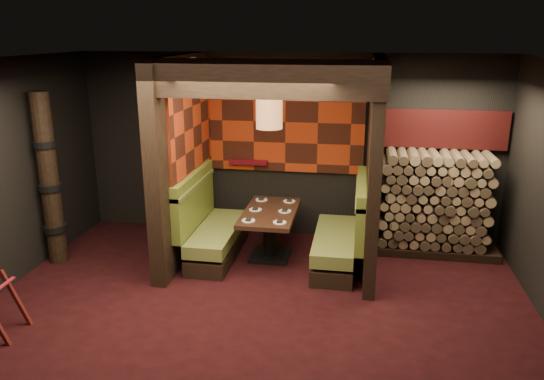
{
  "coord_description": "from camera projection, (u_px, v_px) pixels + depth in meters",
  "views": [
    {
      "loc": [
        1.1,
        -5.26,
        3.15
      ],
      "look_at": [
        0.0,
        1.3,
        1.15
      ],
      "focal_mm": 35.0,
      "sensor_mm": 36.0,
      "label": 1
    }
  ],
  "objects": [
    {
      "name": "tapa_back_panel",
      "position": [
        286.0,
        122.0,
        8.08
      ],
      "size": [
        2.4,
        0.06,
        1.55
      ],
      "primitive_type": "cube",
      "color": "#AF3110",
      "rests_on": "wall_back"
    },
    {
      "name": "floor",
      "position": [
        253.0,
        319.0,
        6.05
      ],
      "size": [
        6.5,
        5.5,
        0.02
      ],
      "primitive_type": "cube",
      "color": "black",
      "rests_on": "ground"
    },
    {
      "name": "header_beam",
      "position": [
        261.0,
        79.0,
        5.95
      ],
      "size": [
        2.85,
        0.18,
        0.44
      ],
      "primitive_type": "cube",
      "color": "black",
      "rests_on": "partition_left"
    },
    {
      "name": "firewood_stack",
      "position": [
        439.0,
        203.0,
        7.69
      ],
      "size": [
        1.73,
        0.7,
        1.5
      ],
      "color": "black",
      "rests_on": "floor"
    },
    {
      "name": "wall_back",
      "position": [
        288.0,
        147.0,
        8.24
      ],
      "size": [
        6.5,
        0.02,
        2.85
      ],
      "primitive_type": "cube",
      "color": "black",
      "rests_on": "ground"
    },
    {
      "name": "bay_front_post",
      "position": [
        380.0,
        162.0,
        7.26
      ],
      "size": [
        0.08,
        0.08,
        2.85
      ],
      "primitive_type": "cube",
      "color": "black",
      "rests_on": "floor"
    },
    {
      "name": "ceiling",
      "position": [
        250.0,
        62.0,
        5.22
      ],
      "size": [
        6.5,
        5.5,
        0.02
      ],
      "primitive_type": "cube",
      "color": "black",
      "rests_on": "ground"
    },
    {
      "name": "lacquer_shelf",
      "position": [
        249.0,
        162.0,
        8.3
      ],
      "size": [
        0.6,
        0.12,
        0.07
      ],
      "primitive_type": "cube",
      "color": "#5E0B16",
      "rests_on": "wall_back"
    },
    {
      "name": "partition_left",
      "position": [
        181.0,
        159.0,
        7.41
      ],
      "size": [
        0.2,
        2.2,
        2.85
      ],
      "primitive_type": "cube",
      "color": "black",
      "rests_on": "floor"
    },
    {
      "name": "mosaic_header",
      "position": [
        442.0,
        129.0,
        7.7
      ],
      "size": [
        1.83,
        0.1,
        0.56
      ],
      "primitive_type": "cube",
      "color": "maroon",
      "rests_on": "wall_back"
    },
    {
      "name": "wall_front",
      "position": [
        154.0,
        345.0,
        3.03
      ],
      "size": [
        6.5,
        0.02,
        2.85
      ],
      "primitive_type": "cube",
      "color": "black",
      "rests_on": "ground"
    },
    {
      "name": "booth_bench_right",
      "position": [
        342.0,
        238.0,
        7.34
      ],
      "size": [
        0.68,
        1.6,
        1.14
      ],
      "color": "black",
      "rests_on": "floor"
    },
    {
      "name": "totem_column",
      "position": [
        49.0,
        181.0,
        7.23
      ],
      "size": [
        0.31,
        0.31,
        2.4
      ],
      "color": "black",
      "rests_on": "floor"
    },
    {
      "name": "partition_right",
      "position": [
        373.0,
        166.0,
        7.03
      ],
      "size": [
        0.15,
        2.1,
        2.85
      ],
      "primitive_type": "cube",
      "color": "black",
      "rests_on": "floor"
    },
    {
      "name": "place_settings",
      "position": [
        270.0,
        210.0,
        7.48
      ],
      "size": [
        0.61,
        1.1,
        0.03
      ],
      "color": "white",
      "rests_on": "dining_table"
    },
    {
      "name": "booth_bench_left",
      "position": [
        210.0,
        230.0,
        7.64
      ],
      "size": [
        0.68,
        1.6,
        1.14
      ],
      "color": "black",
      "rests_on": "floor"
    },
    {
      "name": "tapa_side_panel",
      "position": [
        192.0,
        128.0,
        7.43
      ],
      "size": [
        0.04,
        1.85,
        1.45
      ],
      "primitive_type": "cube",
      "color": "#AF3110",
      "rests_on": "partition_left"
    },
    {
      "name": "pendant_lamp",
      "position": [
        269.0,
        112.0,
        7.03
      ],
      "size": [
        0.35,
        0.35,
        0.95
      ],
      "color": "#B06E3F",
      "rests_on": "ceiling"
    },
    {
      "name": "dining_table",
      "position": [
        270.0,
        226.0,
        7.55
      ],
      "size": [
        0.74,
        1.35,
        0.71
      ],
      "color": "black",
      "rests_on": "floor"
    }
  ]
}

